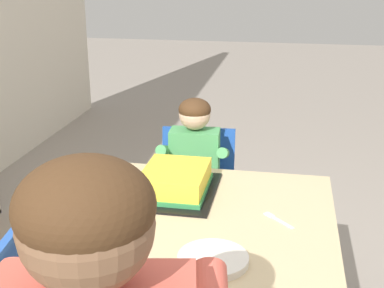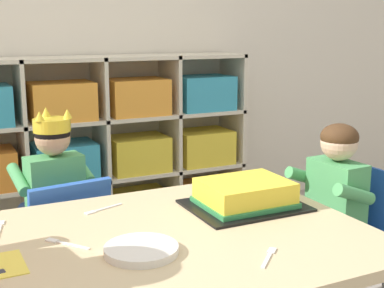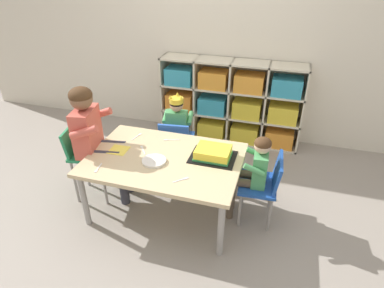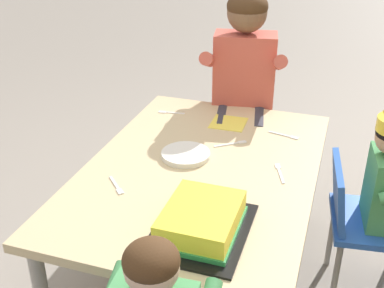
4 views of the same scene
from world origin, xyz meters
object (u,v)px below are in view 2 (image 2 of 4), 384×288
Objects in this scene: fork_scattered_mid_table at (269,256)px; fork_near_cake_tray at (65,243)px; paper_plate_stack at (141,250)px; classroom_chair_guest_side at (344,231)px; birthday_cake_on_tray at (245,196)px; fork_by_napkin at (101,209)px; activity_table at (150,255)px; guest_at_table_side at (326,204)px; classroom_chair_blue at (63,233)px; fork_at_table_front_edge at (0,228)px; child_with_crown at (52,187)px.

fork_near_cake_tray is at bearing -78.82° from fork_scattered_mid_table.
paper_plate_stack is 1.56× the size of fork_near_cake_tray.
classroom_chair_guest_side is 5.96× the size of fork_scattered_mid_table.
birthday_cake_on_tray is 0.61m from fork_near_cake_tray.
fork_by_napkin is at bearing 89.41° from paper_plate_stack.
fork_near_cake_tray is at bearing 137.82° from paper_plate_stack.
activity_table is at bearing 55.59° from paper_plate_stack.
birthday_cake_on_tray is 2.67× the size of fork_by_napkin.
fork_near_cake_tray is at bearing 163.12° from activity_table.
guest_at_table_side is at bearing 14.33° from paper_plate_stack.
classroom_chair_guest_side is 3.13× the size of paper_plate_stack.
fork_scattered_mid_table is at bearing 104.47° from classroom_chair_blue.
fork_at_table_front_edge and fork_near_cake_tray have the same top height.
guest_at_table_side is 2.12× the size of birthday_cake_on_tray.
child_with_crown is 1.05× the size of guest_at_table_side.
classroom_chair_blue is 0.38m from fork_by_napkin.
birthday_cake_on_tray is (-0.44, -0.00, 0.20)m from classroom_chair_guest_side.
paper_plate_stack is at bearing -73.74° from fork_scattered_mid_table.
fork_at_table_front_edge is at bearing 165.70° from fork_by_napkin.
fork_near_cake_tray is at bearing -175.10° from birthday_cake_on_tray.
classroom_chair_guest_side is 0.16m from guest_at_table_side.
activity_table is at bearing 93.16° from classroom_chair_blue.
fork_scattered_mid_table is 0.61m from fork_by_napkin.
birthday_cake_on_tray is at bearing -156.55° from fork_scattered_mid_table.
birthday_cake_on_tray reaches higher than classroom_chair_guest_side.
paper_plate_stack is at bearing 10.87° from fork_near_cake_tray.
guest_at_table_side is at bearing 9.15° from activity_table.
fork_by_napkin is (-0.78, 0.18, 0.04)m from guest_at_table_side.
paper_plate_stack is 0.33m from fork_scattered_mid_table.
paper_plate_stack is (0.06, -0.70, 0.19)m from classroom_chair_blue.
classroom_chair_blue is 0.74× the size of guest_at_table_side.
fork_at_table_front_edge reaches higher than activity_table.
guest_at_table_side reaches higher than classroom_chair_guest_side.
child_with_crown is 1.05m from guest_at_table_side.
birthday_cake_on_tray reaches higher than activity_table.
classroom_chair_blue is 0.59m from fork_near_cake_tray.
activity_table is 0.46m from fork_at_table_front_edge.
fork_at_table_front_edge is (-0.31, 0.35, -0.01)m from paper_plate_stack.
fork_at_table_front_edge and fork_by_napkin have the same top height.
paper_plate_stack is at bearing -155.29° from birthday_cake_on_tray.
classroom_chair_guest_side is at bearing 56.06° from fork_near_cake_tray.
birthday_cake_on_tray is 0.77m from fork_at_table_front_edge.
birthday_cake_on_tray reaches higher than paper_plate_stack.
child_with_crown is 6.00× the size of fork_at_table_front_edge.
birthday_cake_on_tray is (0.51, -0.60, 0.07)m from child_with_crown.
fork_near_cake_tray is (-1.05, -0.06, 0.17)m from classroom_chair_guest_side.
fork_near_cake_tray is (-0.95, -0.05, 0.04)m from guest_at_table_side.
guest_at_table_side is at bearing 141.76° from classroom_chair_blue.
activity_table is at bearing -84.98° from classroom_chair_guest_side.
classroom_chair_blue is 0.73m from paper_plate_stack.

